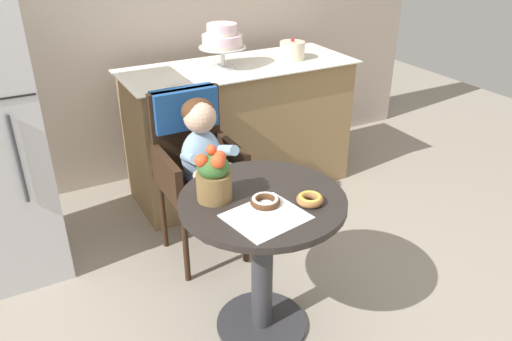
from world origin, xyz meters
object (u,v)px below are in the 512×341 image
Objects in this scene: seated_child at (204,153)px; tiered_cake_stand at (222,39)px; donut_front at (310,199)px; round_layer_cake at (292,50)px; flower_vase at (214,176)px; cafe_table at (262,239)px; donut_mid at (265,201)px; wicker_chair at (193,149)px.

seated_child is 0.91m from tiered_cake_stand.
donut_front is at bearing -77.80° from seated_child.
tiered_cake_stand reaches higher than round_layer_cake.
flower_vase is at bearing -108.18° from seated_child.
cafe_table is 0.31m from donut_front.
donut_mid is at bearing -125.88° from round_layer_cake.
flower_vase is at bearing 146.02° from donut_front.
wicker_chair is 3.99× the size of flower_vase.
cafe_table is 0.78m from wicker_chair.
seated_child is at bearing 89.31° from donut_mid.
tiered_cake_stand is at bearing 176.47° from round_layer_cake.
donut_mid is at bearing 155.01° from donut_front.
cafe_table is at bearing 138.75° from donut_front.
round_layer_cake is at bearing -3.53° from tiered_cake_stand.
wicker_chair reaches higher than donut_front.
wicker_chair reaches higher than cafe_table.
wicker_chair is at bearing 89.44° from donut_mid.
tiered_cake_stand is at bearing 71.60° from donut_mid.
round_layer_cake is at bearing 54.12° from donut_mid.
tiered_cake_stand is (0.44, 0.69, 0.41)m from seated_child.
flower_vase is (-0.17, -0.52, 0.15)m from seated_child.
donut_front is at bearing -24.99° from donut_mid.
donut_front is 0.41m from flower_vase.
donut_mid is at bearing -108.21° from cafe_table.
donut_front is at bearing -33.98° from flower_vase.
tiered_cake_stand reaches higher than flower_vase.
seated_child is 5.79× the size of donut_mid.
tiered_cake_stand is at bearing 63.10° from flower_vase.
flower_vase reaches higher than cafe_table.
seated_child is at bearing 90.91° from cafe_table.
cafe_table is 5.74× the size of donut_mid.
round_layer_cake is (0.96, 1.32, 0.22)m from donut_mid.
cafe_table is at bearing -108.41° from tiered_cake_stand.
cafe_table is 0.99× the size of seated_child.
round_layer_cake reaches higher than wicker_chair.
wicker_chair is 0.92m from donut_front.
cafe_table is at bearing -90.07° from wicker_chair.
cafe_table is 0.75× the size of wicker_chair.
tiered_cake_stand reaches higher than wicker_chair.
seated_child is 0.57m from flower_vase.
flower_vase reaches higher than wicker_chair.
wicker_chair is 7.60× the size of donut_mid.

